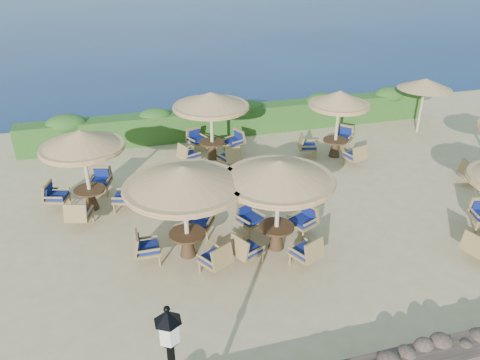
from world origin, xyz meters
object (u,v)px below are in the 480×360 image
(cafe_set_0, at_px, (184,191))
(cafe_set_4, at_px, (211,113))
(extra_parasol, at_px, (425,84))
(cafe_set_1, at_px, (278,188))
(cafe_set_5, at_px, (338,113))
(cafe_set_3, at_px, (84,158))

(cafe_set_0, xyz_separation_m, cafe_set_4, (2.04, 6.01, -0.13))
(extra_parasol, relative_size, cafe_set_1, 0.81)
(extra_parasol, xyz_separation_m, cafe_set_1, (-9.07, -6.67, -0.31))
(cafe_set_5, bearing_deg, cafe_set_1, -129.54)
(cafe_set_5, bearing_deg, cafe_set_3, -169.99)
(extra_parasol, bearing_deg, cafe_set_3, -167.62)
(cafe_set_3, bearing_deg, extra_parasol, 12.38)
(cafe_set_3, bearing_deg, cafe_set_1, -36.40)
(cafe_set_4, xyz_separation_m, cafe_set_5, (4.67, -1.11, -0.07))
(cafe_set_1, distance_m, cafe_set_3, 6.08)
(cafe_set_0, xyz_separation_m, cafe_set_3, (-2.49, 3.28, -0.23))
(cafe_set_1, bearing_deg, cafe_set_4, 93.18)
(extra_parasol, distance_m, cafe_set_3, 14.30)
(cafe_set_1, height_order, cafe_set_5, same)
(extra_parasol, height_order, cafe_set_5, cafe_set_5)
(cafe_set_4, distance_m, cafe_set_5, 4.80)
(extra_parasol, height_order, cafe_set_0, cafe_set_0)
(cafe_set_5, bearing_deg, extra_parasol, 16.83)
(cafe_set_1, relative_size, cafe_set_3, 1.03)
(cafe_set_3, height_order, cafe_set_5, same)
(cafe_set_1, xyz_separation_m, cafe_set_4, (-0.35, 6.34, -0.02))
(cafe_set_0, relative_size, cafe_set_4, 1.08)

